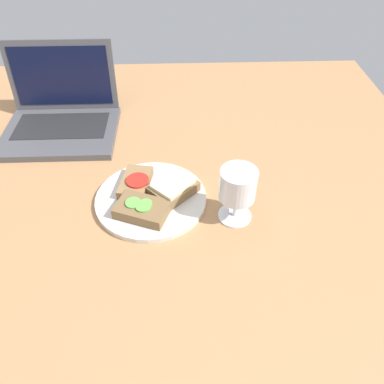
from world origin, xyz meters
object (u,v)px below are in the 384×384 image
at_px(plate, 151,199).
at_px(laptop, 61,116).
at_px(sandwich_with_tomato, 136,182).
at_px(wine_glass, 238,187).
at_px(sandwich_with_cucumber, 142,209).
at_px(sandwich_with_cheese, 173,188).

relative_size(plate, laptop, 0.82).
height_order(plate, sandwich_with_tomato, sandwich_with_tomato).
bearing_deg(wine_glass, plate, 163.50).
distance_m(sandwich_with_cucumber, laptop, 0.43).
distance_m(sandwich_with_cheese, wine_glass, 0.16).
bearing_deg(plate, laptop, 130.38).
xyz_separation_m(sandwich_with_tomato, laptop, (-0.22, 0.27, 0.02)).
distance_m(wine_glass, laptop, 0.57).
relative_size(sandwich_with_cucumber, sandwich_with_cheese, 1.03).
xyz_separation_m(plate, sandwich_with_cheese, (0.05, 0.01, 0.02)).
distance_m(plate, wine_glass, 0.21).
relative_size(plate, wine_glass, 1.98).
distance_m(plate, sandwich_with_cucumber, 0.06).
height_order(plate, wine_glass, wine_glass).
bearing_deg(sandwich_with_tomato, plate, -46.85).
distance_m(sandwich_with_tomato, wine_glass, 0.25).
distance_m(sandwich_with_cheese, sandwich_with_tomato, 0.09).
xyz_separation_m(sandwich_with_cucumber, laptop, (-0.24, 0.36, 0.01)).
xyz_separation_m(wine_glass, laptop, (-0.44, 0.36, -0.05)).
xyz_separation_m(sandwich_with_cheese, wine_glass, (0.13, -0.07, 0.06)).
height_order(sandwich_with_tomato, wine_glass, wine_glass).
distance_m(sandwich_with_cucumber, wine_glass, 0.21).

